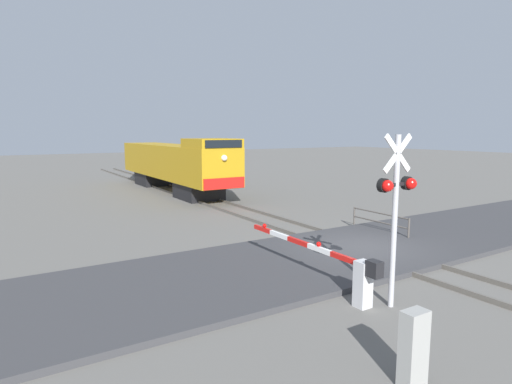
{
  "coord_description": "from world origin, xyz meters",
  "views": [
    {
      "loc": [
        -11.35,
        -10.92,
        4.37
      ],
      "look_at": [
        -0.92,
        5.87,
        1.56
      ],
      "focal_mm": 29.9,
      "sensor_mm": 36.0,
      "label": 1
    }
  ],
  "objects_px": {
    "guard_railing": "(380,220)",
    "locomotive": "(174,163)",
    "crossing_signal": "(396,200)",
    "crossing_gate": "(344,268)",
    "utility_cabinet": "(413,349)"
  },
  "relations": [
    {
      "from": "guard_railing",
      "to": "locomotive",
      "type": "bearing_deg",
      "value": 98.62
    },
    {
      "from": "crossing_signal",
      "to": "locomotive",
      "type": "bearing_deg",
      "value": 82.32
    },
    {
      "from": "crossing_signal",
      "to": "guard_railing",
      "type": "height_order",
      "value": "crossing_signal"
    },
    {
      "from": "locomotive",
      "to": "crossing_gate",
      "type": "distance_m",
      "value": 21.96
    },
    {
      "from": "locomotive",
      "to": "utility_cabinet",
      "type": "distance_m",
      "value": 25.79
    },
    {
      "from": "guard_railing",
      "to": "utility_cabinet",
      "type": "bearing_deg",
      "value": -135.15
    },
    {
      "from": "crossing_signal",
      "to": "guard_railing",
      "type": "relative_size",
      "value": 1.4
    },
    {
      "from": "crossing_gate",
      "to": "utility_cabinet",
      "type": "bearing_deg",
      "value": -116.24
    },
    {
      "from": "crossing_signal",
      "to": "guard_railing",
      "type": "xyz_separation_m",
      "value": [
        5.66,
        5.51,
        -2.09
      ]
    },
    {
      "from": "locomotive",
      "to": "crossing_signal",
      "type": "relative_size",
      "value": 3.77
    },
    {
      "from": "crossing_gate",
      "to": "locomotive",
      "type": "bearing_deg",
      "value": 80.3
    },
    {
      "from": "crossing_signal",
      "to": "utility_cabinet",
      "type": "xyz_separation_m",
      "value": [
        -2.39,
        -2.5,
        -2.03
      ]
    },
    {
      "from": "locomotive",
      "to": "crossing_signal",
      "type": "bearing_deg",
      "value": -97.68
    },
    {
      "from": "crossing_signal",
      "to": "crossing_gate",
      "type": "xyz_separation_m",
      "value": [
        -0.64,
        1.06,
        -1.91
      ]
    },
    {
      "from": "locomotive",
      "to": "crossing_signal",
      "type": "xyz_separation_m",
      "value": [
        -3.06,
        -22.67,
        0.65
      ]
    }
  ]
}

